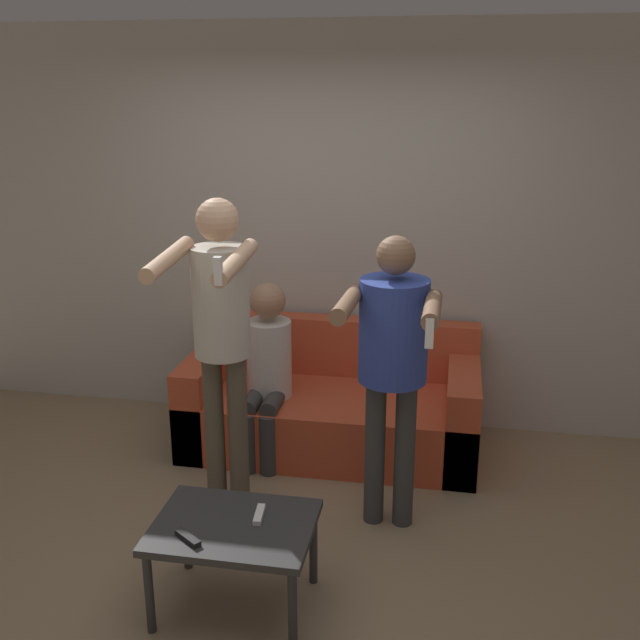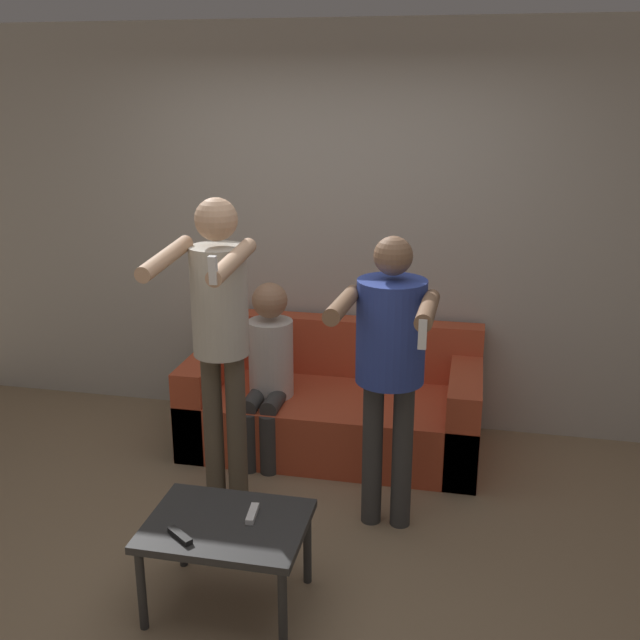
{
  "view_description": "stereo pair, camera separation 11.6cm",
  "coord_description": "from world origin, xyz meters",
  "views": [
    {
      "loc": [
        0.82,
        -3.12,
        2.32
      ],
      "look_at": [
        0.08,
        0.9,
        1.01
      ],
      "focal_mm": 42.0,
      "sensor_mm": 36.0,
      "label": 1
    },
    {
      "loc": [
        0.93,
        -3.1,
        2.32
      ],
      "look_at": [
        0.08,
        0.9,
        1.01
      ],
      "focal_mm": 42.0,
      "sensor_mm": 36.0,
      "label": 2
    }
  ],
  "objects": [
    {
      "name": "wall_back",
      "position": [
        0.0,
        1.82,
        1.35
      ],
      "size": [
        6.4,
        0.06,
        2.7
      ],
      "color": "#B7B2A8",
      "rests_on": "ground_plane"
    },
    {
      "name": "remote_far",
      "position": [
        0.02,
        -0.26,
        0.45
      ],
      "size": [
        0.05,
        0.15,
        0.02
      ],
      "color": "white",
      "rests_on": "coffee_table"
    },
    {
      "name": "person_standing_right",
      "position": [
        0.54,
        0.47,
        1.02
      ],
      "size": [
        0.48,
        0.78,
        1.6
      ],
      "color": "#383838",
      "rests_on": "ground_plane"
    },
    {
      "name": "remote_near",
      "position": [
        -0.24,
        -0.49,
        0.45
      ],
      "size": [
        0.14,
        0.12,
        0.02
      ],
      "color": "black",
      "rests_on": "coffee_table"
    },
    {
      "name": "couch",
      "position": [
        0.08,
        1.35,
        0.27
      ],
      "size": [
        1.89,
        0.88,
        0.78
      ],
      "color": "#C64C2D",
      "rests_on": "ground_plane"
    },
    {
      "name": "coffee_table",
      "position": [
        -0.08,
        -0.34,
        0.38
      ],
      "size": [
        0.72,
        0.55,
        0.44
      ],
      "color": "#2D2D2D",
      "rests_on": "ground_plane"
    },
    {
      "name": "person_seated",
      "position": [
        -0.3,
        1.15,
        0.61
      ],
      "size": [
        0.29,
        0.52,
        1.13
      ],
      "color": "#383838",
      "rests_on": "ground_plane"
    },
    {
      "name": "ground_plane",
      "position": [
        0.0,
        0.0,
        0.0
      ],
      "size": [
        14.0,
        14.0,
        0.0
      ],
      "primitive_type": "plane",
      "color": "#937A5B"
    },
    {
      "name": "person_standing_left",
      "position": [
        -0.37,
        0.47,
        1.11
      ],
      "size": [
        0.42,
        0.71,
        1.76
      ],
      "color": "brown",
      "rests_on": "ground_plane"
    }
  ]
}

